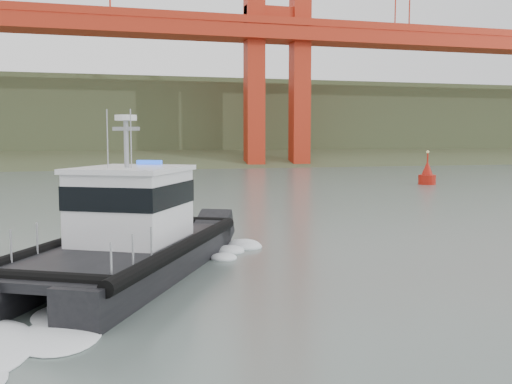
{
  "coord_description": "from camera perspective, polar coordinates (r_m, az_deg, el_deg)",
  "views": [
    {
      "loc": [
        -6.45,
        -17.91,
        4.99
      ],
      "look_at": [
        0.47,
        8.06,
        2.4
      ],
      "focal_mm": 40.0,
      "sensor_mm": 36.0,
      "label": 1
    }
  ],
  "objects": [
    {
      "name": "ground",
      "position": [
        19.68,
        4.78,
        -9.2
      ],
      "size": [
        400.0,
        400.0,
        0.0
      ],
      "primitive_type": "plane",
      "color": "#52625B",
      "rests_on": "ground"
    },
    {
      "name": "headlands",
      "position": [
        143.57,
        -12.41,
        6.19
      ],
      "size": [
        500.0,
        105.36,
        27.12
      ],
      "color": "#324025",
      "rests_on": "ground"
    },
    {
      "name": "patrol_boat",
      "position": [
        21.37,
        -12.7,
        -4.03
      ],
      "size": [
        9.72,
        13.0,
        5.99
      ],
      "rotation": [
        0.0,
        0.0,
        -0.48
      ],
      "color": "black",
      "rests_on": "ground"
    },
    {
      "name": "nav_buoy",
      "position": [
        63.1,
        16.74,
        1.64
      ],
      "size": [
        1.82,
        1.82,
        3.8
      ],
      "color": "#A6150B",
      "rests_on": "ground"
    }
  ]
}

